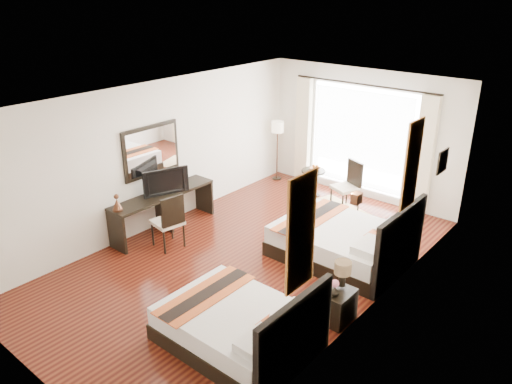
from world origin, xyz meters
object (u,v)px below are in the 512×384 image
Objects in this scene: table_lamp at (343,269)px; television at (164,180)px; fruit_bowl at (315,169)px; bed_near at (240,326)px; side_table at (313,183)px; vase at (335,289)px; console_desk at (164,211)px; desk_chair at (169,231)px; nightstand at (337,306)px; bed_far at (344,242)px; window_chair at (346,195)px; floor_lamp at (278,131)px.

television reaches higher than table_lamp.
table_lamp reaches higher than fruit_bowl.
side_table is (-2.08, 4.77, 0.02)m from bed_near.
console_desk is at bearing 174.18° from vase.
desk_chair is (-3.42, -0.22, -0.44)m from table_lamp.
nightstand is at bearing -4.16° from console_desk.
console_desk reaches higher than fruit_bowl.
nightstand is 0.56× the size of television.
bed_far is 2.07m from window_chair.
nightstand is at bearing -82.58° from table_lamp.
console_desk is 3.45m from side_table.
fruit_bowl is (-1.94, 1.98, 0.31)m from bed_far.
side_table reaches higher than nightstand.
side_table is (-2.77, 3.51, 0.07)m from nightstand.
television reaches higher than bed_far.
vase is at bearing 58.18° from bed_near.
desk_chair is (-3.45, 0.02, -0.26)m from vase.
side_table is at bearing -0.09° from television.
bed_near is at bearing -25.00° from console_desk.
console_desk is 3.76m from window_chair.
floor_lamp is 1.56m from side_table.
console_desk is (-4.02, 0.29, 0.14)m from nightstand.
table_lamp is at bearing -2.49° from console_desk.
vase is 0.13× the size of window_chair.
nightstand is 0.47× the size of window_chair.
table_lamp is at bearing -61.11° from bed_far.
bed_near is at bearing -56.79° from floor_lamp.
window_chair is at bearing -14.65° from television.
bed_near reaches higher than window_chair.
television is 0.84× the size of window_chair.
television is at bearing 175.08° from nightstand.
television is at bearing 69.11° from console_desk.
desk_chair is at bearing -81.63° from floor_lamp.
table_lamp is 0.17× the size of console_desk.
nightstand is 4.49m from fruit_bowl.
table_lamp is 3.45m from desk_chair.
side_table is at bearing 127.51° from vase.
vase is at bearing -75.47° from television.
vase is at bearing -63.83° from bed_far.
bed_near reaches higher than nightstand.
bed_far reaches higher than fruit_bowl.
nightstand is at bearing -62.54° from bed_far.
console_desk is at bearing -24.32° from desk_chair.
bed_near reaches higher than vase.
window_chair is (1.60, 3.45, 0.00)m from desk_chair.
bed_near is 3.75m from television.
console_desk is at bearing -179.77° from television.
bed_near is 8.29× the size of fruit_bowl.
table_lamp is (0.79, -1.43, 0.44)m from bed_far.
fruit_bowl is (0.03, 0.02, 0.33)m from side_table.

